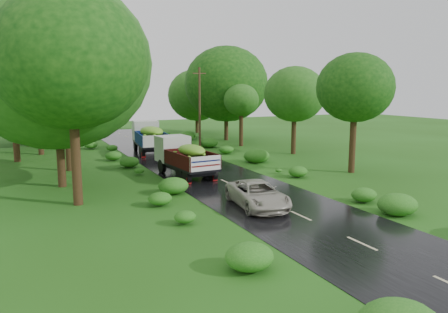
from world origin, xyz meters
TOP-DOWN VIEW (x-y plane):
  - ground at (0.00, 0.00)m, footprint 120.00×120.00m
  - road at (0.00, 5.00)m, footprint 6.50×80.00m
  - road_lines at (0.00, 6.00)m, footprint 0.12×69.60m
  - truck_near at (-1.72, 11.11)m, footprint 2.58×6.15m
  - truck_far at (-0.98, 22.22)m, footprint 3.01×6.80m
  - car at (-1.08, 2.18)m, footprint 2.67×4.80m
  - utility_pole at (4.25, 22.91)m, footprint 1.36×0.23m
  - trees_left at (-10.03, 22.18)m, footprint 7.05×33.55m
  - trees_right at (9.50, 24.55)m, footprint 4.84×33.00m
  - shrubs at (0.00, 14.00)m, footprint 11.90×44.00m

SIDE VIEW (x-z plane):
  - ground at x=0.00m, z-range 0.00..0.00m
  - road at x=0.00m, z-range 0.00..0.02m
  - road_lines at x=0.00m, z-range 0.02..0.02m
  - shrubs at x=0.00m, z-range 0.00..0.70m
  - car at x=-1.08m, z-range 0.02..1.29m
  - truck_near at x=-1.72m, z-range 0.17..2.69m
  - truck_far at x=-0.98m, z-range 0.18..2.95m
  - utility_pole at x=4.25m, z-range 0.12..7.88m
  - trees_right at x=9.50m, z-range 1.40..9.56m
  - trees_left at x=-10.03m, z-range 2.04..11.77m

